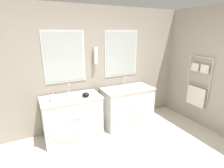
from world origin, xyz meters
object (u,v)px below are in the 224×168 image
vanity_left (73,118)px  amenity_bowl (86,95)px  toiletry_bottle (52,98)px  vanity_right (128,106)px

vanity_left → amenity_bowl: size_ratio=8.25×
amenity_bowl → toiletry_bottle: bearing=179.7°
vanity_right → toiletry_bottle: toiletry_bottle is taller
vanity_left → toiletry_bottle: bearing=-170.4°
vanity_left → amenity_bowl: amenity_bowl is taller
vanity_right → toiletry_bottle: size_ratio=6.33×
vanity_left → toiletry_bottle: size_ratio=6.33×
vanity_right → vanity_left: bearing=180.0°
toiletry_bottle → amenity_bowl: (0.63, -0.00, -0.04)m
vanity_left → vanity_right: size_ratio=1.00×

